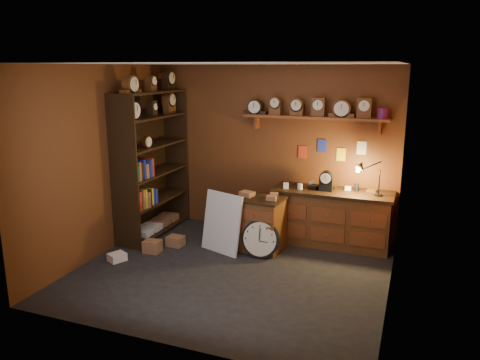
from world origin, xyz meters
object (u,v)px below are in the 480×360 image
shelving_unit (150,157)px  low_cabinet (260,221)px  workbench (332,215)px  big_round_clock (260,239)px

shelving_unit → low_cabinet: shelving_unit is taller
shelving_unit → low_cabinet: size_ratio=2.90×
shelving_unit → workbench: 2.99m
shelving_unit → big_round_clock: size_ratio=4.62×
workbench → low_cabinet: 1.12m
workbench → big_round_clock: (-0.85, -0.88, -0.20)m
workbench → shelving_unit: bearing=-170.1°
low_cabinet → big_round_clock: 0.36m
big_round_clock → low_cabinet: bearing=110.0°
low_cabinet → big_round_clock: size_ratio=1.59×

